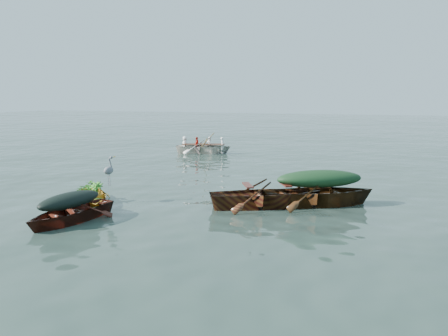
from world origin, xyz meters
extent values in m
plane|color=#2D3F37|center=(0.00, 0.00, 0.00)|extent=(140.00, 140.00, 0.00)
imported|color=gold|center=(-3.20, -1.56, 0.00)|extent=(3.02, 3.10, 0.81)
imported|color=#4C1911|center=(-2.54, -3.26, 0.00)|extent=(1.80, 3.61, 0.85)
imported|color=#43260F|center=(3.22, 0.83, 0.00)|extent=(4.84, 3.56, 1.12)
imported|color=#553115|center=(1.81, 0.06, 0.00)|extent=(4.75, 3.53, 1.10)
imported|color=white|center=(-4.86, 10.54, 0.00)|extent=(4.56, 2.49, 1.04)
ellipsoid|color=black|center=(-2.54, -3.26, 0.62)|extent=(0.99, 1.99, 0.40)
ellipsoid|color=#143216|center=(3.22, 0.83, 0.82)|extent=(2.66, 1.96, 0.52)
imported|color=#39751E|center=(-3.55, -1.14, 0.70)|extent=(1.13, 1.14, 0.60)
imported|color=white|center=(-4.86, 10.54, 0.90)|extent=(3.26, 2.00, 0.76)
camera|label=1|loc=(5.18, -12.06, 3.24)|focal=35.00mm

